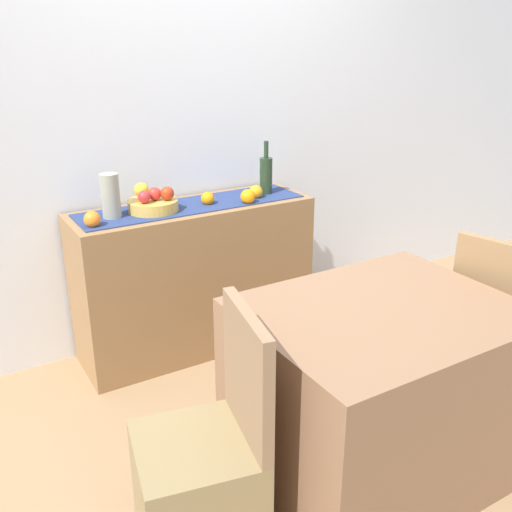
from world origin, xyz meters
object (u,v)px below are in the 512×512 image
at_px(sideboard_console, 196,278).
at_px(ceramic_vase, 111,196).
at_px(wine_bottle, 266,175).
at_px(chair_near_window, 202,486).
at_px(fruit_bowl, 153,205).
at_px(chair_by_corner, 500,361).
at_px(dining_table, 376,392).

height_order(sideboard_console, ceramic_vase, ceramic_vase).
relative_size(wine_bottle, chair_near_window, 0.34).
relative_size(fruit_bowl, chair_near_window, 0.29).
xyz_separation_m(fruit_bowl, chair_by_corner, (1.17, -1.31, -0.61)).
relative_size(chair_near_window, chair_by_corner, 1.00).
relative_size(wine_bottle, chair_by_corner, 0.34).
bearing_deg(wine_bottle, sideboard_console, 180.00).
bearing_deg(chair_near_window, sideboard_console, 65.36).
distance_m(wine_bottle, ceramic_vase, 0.90).
height_order(ceramic_vase, dining_table, ceramic_vase).
bearing_deg(chair_by_corner, ceramic_vase, 136.79).
distance_m(wine_bottle, chair_near_window, 1.82).
bearing_deg(dining_table, sideboard_console, 97.71).
distance_m(sideboard_console, dining_table, 1.32).
xyz_separation_m(ceramic_vase, chair_by_corner, (1.39, -1.31, -0.69)).
bearing_deg(chair_near_window, fruit_bowl, 73.89).
relative_size(sideboard_console, chair_by_corner, 1.46).
relative_size(sideboard_console, fruit_bowl, 5.08).
height_order(wine_bottle, chair_near_window, wine_bottle).
bearing_deg(chair_near_window, wine_bottle, 50.87).
bearing_deg(wine_bottle, chair_by_corner, -69.50).
height_order(wine_bottle, chair_by_corner, wine_bottle).
bearing_deg(chair_by_corner, sideboard_console, 126.08).
bearing_deg(chair_by_corner, wine_bottle, 110.50).
distance_m(wine_bottle, chair_by_corner, 1.56).
xyz_separation_m(sideboard_console, dining_table, (0.18, -1.30, -0.05)).
bearing_deg(sideboard_console, dining_table, -82.29).
distance_m(ceramic_vase, chair_by_corner, 2.03).
bearing_deg(dining_table, fruit_bowl, 107.00).
bearing_deg(wine_bottle, dining_table, -102.43).
height_order(wine_bottle, dining_table, wine_bottle).
relative_size(fruit_bowl, wine_bottle, 0.85).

